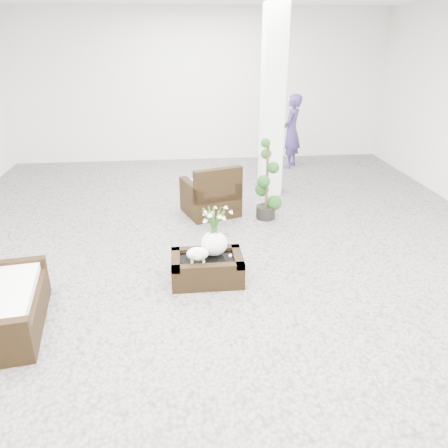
{
  "coord_description": "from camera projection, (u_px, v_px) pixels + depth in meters",
  "views": [
    {
      "loc": [
        -0.55,
        -5.41,
        2.94
      ],
      "look_at": [
        0.0,
        -0.1,
        0.62
      ],
      "focal_mm": 35.48,
      "sensor_mm": 36.0,
      "label": 1
    }
  ],
  "objects": [
    {
      "name": "armchair",
      "position": [
        210.0,
        189.0,
        7.64
      ],
      "size": [
        1.06,
        1.04,
        0.9
      ],
      "primitive_type": "cube",
      "rotation": [
        0.0,
        0.0,
        3.47
      ],
      "color": "black",
      "rests_on": "ground"
    },
    {
      "name": "topiary",
      "position": [
        267.0,
        180.0,
        7.34
      ],
      "size": [
        0.36,
        0.36,
        1.36
      ],
      "primitive_type": null,
      "color": "#183D13",
      "rests_on": "ground"
    },
    {
      "name": "ground",
      "position": [
        223.0,
        262.0,
        6.16
      ],
      "size": [
        11.0,
        11.0,
        0.0
      ],
      "primitive_type": "plane",
      "color": "gray",
      "rests_on": "ground"
    },
    {
      "name": "sheep_figurine",
      "position": [
        198.0,
        255.0,
        5.44
      ],
      "size": [
        0.28,
        0.23,
        0.21
      ],
      "primitive_type": "ellipsoid",
      "color": "white",
      "rests_on": "coffee_table"
    },
    {
      "name": "column",
      "position": [
        273.0,
        102.0,
        8.13
      ],
      "size": [
        0.4,
        0.4,
        3.5
      ],
      "primitive_type": "cube",
      "color": "white",
      "rests_on": "ground"
    },
    {
      "name": "coffee_table",
      "position": [
        207.0,
        269.0,
        5.65
      ],
      "size": [
        0.9,
        0.6,
        0.31
      ],
      "primitive_type": "cube",
      "color": "black",
      "rests_on": "ground"
    },
    {
      "name": "loveseat",
      "position": [
        6.0,
        298.0,
        4.66
      ],
      "size": [
        0.84,
        1.45,
        0.73
      ],
      "primitive_type": "cube",
      "rotation": [
        0.0,
        0.0,
        1.71
      ],
      "color": "black",
      "rests_on": "ground"
    },
    {
      "name": "shopper",
      "position": [
        292.0,
        131.0,
        10.18
      ],
      "size": [
        0.66,
        0.73,
        1.67
      ],
      "primitive_type": "imported",
      "rotation": [
        0.0,
        0.0,
        -2.12
      ],
      "color": "#40306B",
      "rests_on": "ground"
    },
    {
      "name": "planter_narcissus",
      "position": [
        214.0,
        226.0,
        5.53
      ],
      "size": [
        0.44,
        0.44,
        0.8
      ],
      "primitive_type": null,
      "color": "white",
      "rests_on": "coffee_table"
    },
    {
      "name": "tealight",
      "position": [
        230.0,
        255.0,
        5.63
      ],
      "size": [
        0.04,
        0.04,
        0.03
      ],
      "primitive_type": "cylinder",
      "color": "white",
      "rests_on": "coffee_table"
    }
  ]
}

